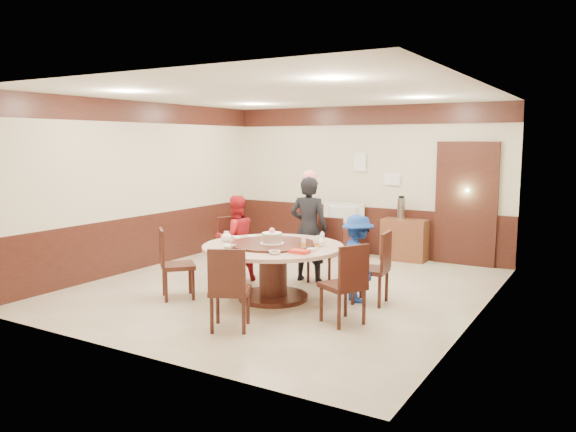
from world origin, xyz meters
The scene contains 31 objects.
room centered at (0.01, 0.01, 1.08)m, with size 6.00×6.04×2.84m.
banquet_table centered at (0.17, -0.58, 0.53)m, with size 1.91×1.91×0.78m.
chair_0 centered at (1.41, -0.09, 0.30)m, with size 0.49×0.48×0.97m.
chair_1 centered at (0.33, 0.67, 0.30)m, with size 0.44×0.45×0.97m.
chair_2 centered at (-0.92, 0.06, 0.30)m, with size 0.60×0.60×0.97m.
chair_3 centered at (-0.99, -1.22, 0.30)m, with size 0.62×0.62×0.97m.
chair_4 centered at (0.42, -1.89, 0.30)m, with size 0.59×0.60×0.97m.
chair_5 centered at (1.45, -1.04, 0.30)m, with size 0.60×0.60×0.97m.
person_standing centered at (0.10, 0.57, 0.81)m, with size 0.59×0.39×1.62m, color black.
person_red centered at (-0.85, -0.02, 0.66)m, with size 0.65×0.50×1.33m, color #AB161D.
person_blue centered at (1.21, -0.10, 0.59)m, with size 0.76×0.44×1.18m, color #183C99.
birthday_cake centered at (0.19, -0.63, 0.86)m, with size 0.33×0.33×0.22m.
teapot_left centered at (-0.52, -0.69, 0.81)m, with size 0.17×0.15×0.13m, color white.
teapot_right centered at (0.75, -0.35, 0.81)m, with size 0.17×0.15×0.13m, color white.
bowl_0 centered at (-0.36, -0.27, 0.77)m, with size 0.15×0.15×0.04m, color white.
bowl_1 centered at (0.53, -1.10, 0.77)m, with size 0.15×0.15×0.05m, color white.
bowl_2 centered at (-0.21, -1.05, 0.77)m, with size 0.16×0.16×0.04m, color white.
bowl_3 centered at (0.83, -0.70, 0.77)m, with size 0.12×0.12×0.04m, color white.
bowl_4 centered at (-0.52, -0.44, 0.77)m, with size 0.15×0.15×0.04m, color white.
saucer_near centered at (-0.08, -1.23, 0.76)m, with size 0.18×0.18×0.01m, color white.
saucer_far centered at (0.62, -0.08, 0.76)m, with size 0.18×0.18×0.01m, color white.
shrimp_platter centered at (0.81, -0.98, 0.78)m, with size 0.30×0.20×0.06m.
bottle_0 centered at (0.68, -0.65, 0.83)m, with size 0.06×0.06×0.16m, color white.
bottle_1 centered at (0.84, -0.57, 0.83)m, with size 0.06×0.06×0.16m, color white.
bottle_2 centered at (0.74, -0.22, 0.83)m, with size 0.06×0.06×0.16m, color white.
tv_stand centered at (-0.35, 2.75, 0.25)m, with size 0.85×0.45×0.50m, color #391711.
television centered at (-0.35, 2.75, 0.74)m, with size 0.82×0.11×0.47m, color gray.
side_cabinet centered at (0.88, 2.78, 0.38)m, with size 0.80×0.40×0.75m, color brown.
thermos centered at (0.80, 2.78, 0.94)m, with size 0.15×0.15×0.38m, color silver.
notice_left centered at (-0.10, 2.96, 1.75)m, with size 0.25×0.00×0.35m, color white.
notice_right centered at (0.55, 2.96, 1.45)m, with size 0.30×0.00×0.22m, color white.
Camera 1 is at (4.15, -6.90, 2.14)m, focal length 35.00 mm.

